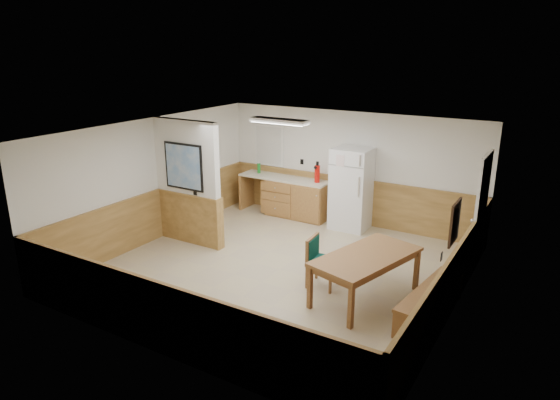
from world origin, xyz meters
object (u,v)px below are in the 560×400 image
Objects in this scene: dining_table at (366,260)px; soap_bottle at (259,168)px; refrigerator at (351,189)px; dining_bench at (430,296)px; fire_extinguisher at (317,173)px; dining_chair at (318,258)px.

dining_table is 4.93m from soap_bottle.
dining_bench is (2.52, -2.88, -0.54)m from refrigerator.
dining_table is at bearing -36.83° from soap_bottle.
refrigerator reaches higher than dining_bench.
fire_extinguisher is at bearing 144.15° from dining_table.
dining_bench is (1.03, -0.04, -0.31)m from dining_table.
fire_extinguisher reaches higher than dining_bench.
fire_extinguisher is 1.59m from soap_bottle.
dining_bench is at bearing -64.27° from fire_extinguisher.
soap_bottle is (-3.94, 2.95, 0.36)m from dining_table.
refrigerator is 0.89× the size of dining_table.
dining_table is at bearing -74.31° from fire_extinguisher.
fire_extinguisher is at bearing 113.23° from dining_chair.
refrigerator is at bearing -27.50° from fire_extinguisher.
dining_chair is 3.58× the size of soap_bottle.
dining_table is 8.41× the size of soap_bottle.
dining_chair is at bearing -85.61° from fire_extinguisher.
soap_bottle reaches higher than dining_chair.
refrigerator reaches higher than dining_table.
soap_bottle is at bearing 155.57° from fire_extinguisher.
dining_table is 0.87m from dining_chair.
dining_chair is (0.64, -2.81, -0.40)m from refrigerator.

